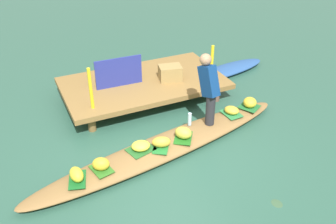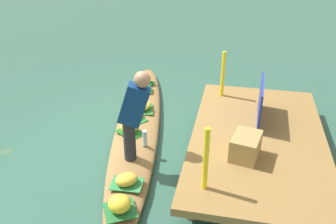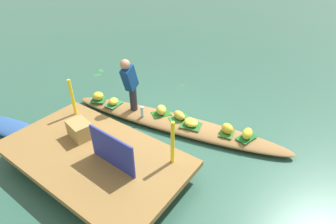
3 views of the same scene
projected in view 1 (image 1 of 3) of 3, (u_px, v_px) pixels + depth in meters
canal_water at (165, 151)px, 6.24m from camera, size 40.00×40.00×0.00m
dock_platform at (144, 83)px, 7.62m from camera, size 3.20×1.80×0.38m
vendor_boat at (165, 147)px, 6.20m from camera, size 4.92×1.56×0.19m
moored_boat at (227, 70)px, 8.71m from camera, size 2.18×0.86×0.17m
leaf_mat_0 at (183, 138)px, 6.24m from camera, size 0.45×0.48×0.01m
banana_bunch_0 at (183, 133)px, 6.19m from camera, size 0.35×0.35×0.20m
leaf_mat_1 at (101, 169)px, 5.56m from camera, size 0.33×0.40×0.01m
banana_bunch_1 at (101, 164)px, 5.51m from camera, size 0.32×0.29×0.20m
leaf_mat_2 at (161, 146)px, 6.04m from camera, size 0.42×0.48×0.01m
banana_bunch_2 at (161, 142)px, 6.00m from camera, size 0.34×0.27×0.17m
leaf_mat_3 at (141, 149)px, 5.97m from camera, size 0.48×0.42×0.01m
banana_bunch_3 at (141, 146)px, 5.93m from camera, size 0.34×0.30×0.14m
leaf_mat_4 at (249, 107)px, 7.10m from camera, size 0.45×0.46×0.01m
banana_bunch_4 at (250, 102)px, 7.05m from camera, size 0.30×0.30×0.19m
leaf_mat_5 at (231, 113)px, 6.89m from camera, size 0.30×0.40×0.01m
banana_bunch_5 at (232, 110)px, 6.85m from camera, size 0.33×0.34×0.14m
leaf_mat_6 at (77, 180)px, 5.37m from camera, size 0.33×0.45×0.01m
banana_bunch_6 at (77, 174)px, 5.32m from camera, size 0.21×0.30×0.19m
vendor_person at (209, 86)px, 6.30m from camera, size 0.26×0.45×1.24m
water_bottle at (190, 119)px, 6.52m from camera, size 0.07×0.07×0.23m
market_banner at (119, 72)px, 7.26m from camera, size 0.92×0.06×0.58m
railing_post_west at (91, 89)px, 6.49m from camera, size 0.06×0.06×0.77m
railing_post_east at (212, 64)px, 7.35m from camera, size 0.06×0.06×0.77m
produce_crate at (170, 73)px, 7.55m from camera, size 0.50×0.40×0.30m
drifting_plant_2 at (277, 203)px, 5.23m from camera, size 0.16×0.18×0.01m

